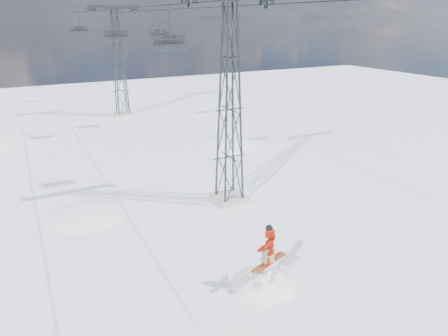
{
  "coord_description": "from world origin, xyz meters",
  "views": [
    {
      "loc": [
        -9.43,
        -10.98,
        10.18
      ],
      "look_at": [
        -1.43,
        4.39,
        3.66
      ],
      "focal_mm": 32.0,
      "sensor_mm": 36.0,
      "label": 1
    }
  ],
  "objects": [
    {
      "name": "ground",
      "position": [
        0.0,
        0.0,
        0.0
      ],
      "size": [
        120.0,
        120.0,
        0.0
      ],
      "primitive_type": "plane",
      "color": "white",
      "rests_on": "ground"
    },
    {
      "name": "snow_terrain",
      "position": [
        -4.77,
        21.24,
        -9.59
      ],
      "size": [
        39.0,
        37.0,
        22.0
      ],
      "color": "white",
      "rests_on": "ground"
    },
    {
      "name": "lift_tower_near",
      "position": [
        0.8,
        8.0,
        5.47
      ],
      "size": [
        5.2,
        1.8,
        11.43
      ],
      "color": "#999999",
      "rests_on": "ground"
    },
    {
      "name": "lift_tower_far",
      "position": [
        0.8,
        33.0,
        5.47
      ],
      "size": [
        5.2,
        1.8,
        11.43
      ],
      "color": "#999999",
      "rests_on": "ground"
    },
    {
      "name": "haul_cables",
      "position": [
        0.8,
        19.5,
        10.85
      ],
      "size": [
        4.46,
        51.0,
        0.06
      ],
      "color": "black",
      "rests_on": "ground"
    },
    {
      "name": "snowboarder_jump",
      "position": [
        -1.73,
        0.32,
        -1.64
      ],
      "size": [
        4.4,
        4.4,
        6.81
      ],
      "color": "white",
      "rests_on": "ground"
    },
    {
      "name": "lift_chair_near",
      "position": [
        -1.4,
        10.96,
        8.99
      ],
      "size": [
        1.88,
        0.54,
        2.33
      ],
      "color": "black",
      "rests_on": "ground"
    },
    {
      "name": "lift_chair_mid",
      "position": [
        3.0,
        25.28,
        8.89
      ],
      "size": [
        1.97,
        0.57,
        2.44
      ],
      "color": "black",
      "rests_on": "ground"
    },
    {
      "name": "lift_chair_far",
      "position": [
        -1.4,
        23.31,
        8.93
      ],
      "size": [
        1.94,
        0.56,
        2.4
      ],
      "color": "black",
      "rests_on": "ground"
    },
    {
      "name": "lift_chair_extra",
      "position": [
        -1.4,
        42.07,
        8.91
      ],
      "size": [
        1.96,
        0.56,
        2.43
      ],
      "color": "black",
      "rests_on": "ground"
    }
  ]
}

